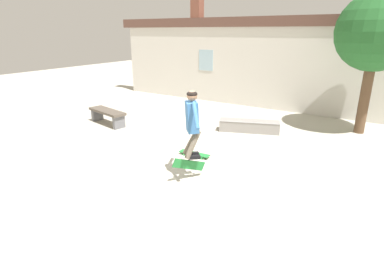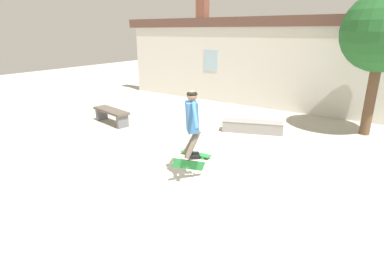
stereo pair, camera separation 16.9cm
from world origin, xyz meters
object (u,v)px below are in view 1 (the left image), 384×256
(park_bench, at_px, (107,114))
(skateboard_flipping, at_px, (189,165))
(skater, at_px, (192,119))
(skate_ledge, at_px, (249,126))
(skateboard_resting, at_px, (194,154))
(tree_right, at_px, (377,33))

(park_bench, distance_m, skateboard_flipping, 4.97)
(park_bench, height_order, skater, skater)
(skate_ledge, bearing_deg, skater, -108.07)
(skateboard_flipping, relative_size, skateboard_resting, 0.86)
(skater, bearing_deg, skate_ledge, 50.09)
(skate_ledge, bearing_deg, skateboard_resting, -120.36)
(skate_ledge, bearing_deg, skateboard_flipping, -108.52)
(tree_right, distance_m, skater, 6.37)
(tree_right, bearing_deg, skateboard_resting, -128.09)
(park_bench, bearing_deg, tree_right, 37.06)
(skate_ledge, distance_m, skateboard_resting, 2.63)
(park_bench, xyz_separation_m, skateboard_resting, (3.99, -0.78, -0.29))
(skater, relative_size, skateboard_flipping, 2.02)
(park_bench, xyz_separation_m, skater, (4.60, -1.86, 1.00))
(skateboard_flipping, bearing_deg, tree_right, 0.15)
(tree_right, height_order, skater, tree_right)
(skater, height_order, skateboard_resting, skater)
(skater, relative_size, skateboard_resting, 1.73)
(tree_right, relative_size, skate_ledge, 2.22)
(park_bench, distance_m, skateboard_resting, 4.08)
(tree_right, bearing_deg, skater, -117.39)
(skateboard_flipping, bearing_deg, park_bench, 94.38)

